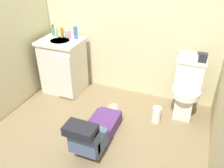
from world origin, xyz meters
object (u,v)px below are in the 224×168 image
object	(u,v)px
bottle_white	(56,32)
bottle_clear	(67,34)
toilet	(186,90)
bottle_amber	(62,32)
vanity_cabinet	(64,65)
toiletry_bag	(202,57)
tissue_box	(189,56)
bottle_blue	(76,33)
person_plumber	(97,130)
paper_towel_roll	(156,115)
faucet	(65,33)
bottle_pink	(70,35)
soap_dispenser	(53,31)

from	to	relation	value
bottle_white	bottle_clear	size ratio (longest dim) A/B	1.50
toilet	bottle_amber	bearing A→B (deg)	178.05
vanity_cabinet	toiletry_bag	distance (m)	1.95
tissue_box	bottle_blue	xyz separation A→B (m)	(-1.58, -0.01, 0.11)
vanity_cabinet	person_plumber	xyz separation A→B (m)	(0.94, -0.88, -0.24)
bottle_blue	paper_towel_roll	bearing A→B (deg)	-16.83
faucet	bottle_pink	world-z (taller)	bottle_pink
toilet	bottle_white	xyz separation A→B (m)	(-1.91, 0.02, 0.54)
vanity_cabinet	bottle_amber	xyz separation A→B (m)	(-0.04, 0.11, 0.47)
toilet	person_plumber	bearing A→B (deg)	-132.93
person_plumber	bottle_white	distance (m)	1.59
bottle_blue	bottle_pink	bearing A→B (deg)	-152.58
bottle_white	bottle_amber	bearing A→B (deg)	29.47
soap_dispenser	toilet	bearing A→B (deg)	-2.29
bottle_pink	paper_towel_roll	size ratio (longest dim) A/B	0.56
paper_towel_roll	faucet	bearing A→B (deg)	164.43
vanity_cabinet	paper_towel_roll	world-z (taller)	vanity_cabinet
toiletry_bag	bottle_pink	distance (m)	1.81
toilet	bottle_amber	world-z (taller)	bottle_amber
toilet	bottle_blue	world-z (taller)	bottle_blue
faucet	bottle_clear	size ratio (longest dim) A/B	0.90
toiletry_bag	bottle_blue	xyz separation A→B (m)	(-1.73, -0.01, 0.10)
bottle_blue	paper_towel_roll	distance (m)	1.60
tissue_box	toiletry_bag	size ratio (longest dim) A/B	1.77
bottle_clear	paper_towel_roll	bearing A→B (deg)	-15.24
tissue_box	bottle_pink	world-z (taller)	bottle_pink
toilet	vanity_cabinet	bearing A→B (deg)	-178.54
faucet	toiletry_bag	xyz separation A→B (m)	(1.91, -0.01, -0.06)
soap_dispenser	bottle_white	xyz separation A→B (m)	(0.09, -0.06, 0.02)
faucet	soap_dispenser	bearing A→B (deg)	-173.99
soap_dispenser	bottle_blue	bearing A→B (deg)	0.14
vanity_cabinet	bottle_blue	size ratio (longest dim) A/B	4.59
vanity_cabinet	faucet	size ratio (longest dim) A/B	8.20
paper_towel_roll	bottle_white	bearing A→B (deg)	167.96
bottle_pink	tissue_box	bearing A→B (deg)	1.73
faucet	person_plumber	size ratio (longest dim) A/B	0.09
bottle_amber	paper_towel_roll	xyz separation A→B (m)	(1.54, -0.38, -0.78)
bottle_white	faucet	bearing A→B (deg)	36.74
bottle_pink	bottle_clear	bearing A→B (deg)	148.18
vanity_cabinet	bottle_blue	distance (m)	0.54
soap_dispenser	bottle_clear	world-z (taller)	soap_dispenser
tissue_box	bottle_pink	bearing A→B (deg)	-178.27
tissue_box	bottle_pink	distance (m)	1.66
bottle_clear	faucet	bearing A→B (deg)	153.70
toilet	bottle_blue	size ratio (longest dim) A/B	4.20
bottle_clear	paper_towel_roll	distance (m)	1.70
bottle_white	paper_towel_roll	bearing A→B (deg)	-12.04
faucet	bottle_clear	distance (m)	0.05
person_plumber	bottle_clear	distance (m)	1.52
toiletry_bag	soap_dispenser	distance (m)	2.10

